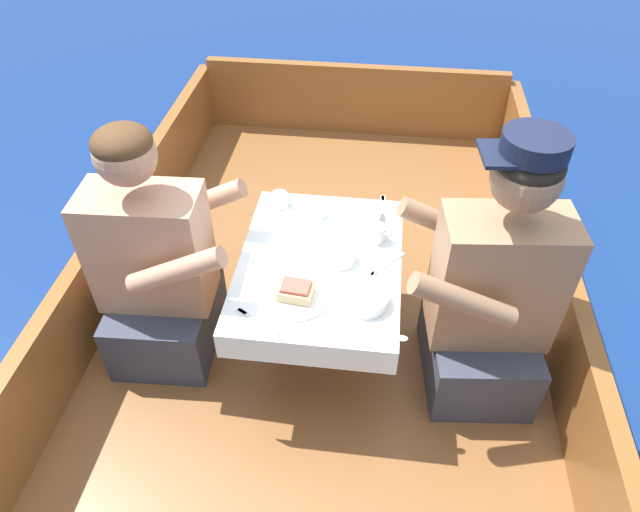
{
  "coord_description": "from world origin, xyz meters",
  "views": [
    {
      "loc": [
        0.18,
        -1.54,
        2.09
      ],
      "look_at": [
        0.0,
        -0.08,
        0.77
      ],
      "focal_mm": 32.0,
      "sensor_mm": 36.0,
      "label": 1
    }
  ],
  "objects_px": {
    "coffee_cup_port": "(376,233)",
    "coffee_cup_starboard": "(280,199)",
    "person_starboard": "(490,297)",
    "sandwich": "(296,291)",
    "person_port": "(157,271)",
    "coffee_cup_center": "(314,211)"
  },
  "relations": [
    {
      "from": "coffee_cup_port",
      "to": "coffee_cup_starboard",
      "type": "height_order",
      "value": "coffee_cup_port"
    },
    {
      "from": "person_starboard",
      "to": "coffee_cup_starboard",
      "type": "distance_m",
      "value": 0.86
    },
    {
      "from": "sandwich",
      "to": "coffee_cup_starboard",
      "type": "height_order",
      "value": "same"
    },
    {
      "from": "person_port",
      "to": "coffee_cup_center",
      "type": "distance_m",
      "value": 0.61
    },
    {
      "from": "sandwich",
      "to": "coffee_cup_port",
      "type": "xyz_separation_m",
      "value": [
        0.24,
        0.32,
        0.0
      ]
    },
    {
      "from": "sandwich",
      "to": "coffee_cup_starboard",
      "type": "bearing_deg",
      "value": 105.78
    },
    {
      "from": "person_starboard",
      "to": "coffee_cup_port",
      "type": "relative_size",
      "value": 10.92
    },
    {
      "from": "person_port",
      "to": "person_starboard",
      "type": "height_order",
      "value": "person_starboard"
    },
    {
      "from": "person_starboard",
      "to": "coffee_cup_center",
      "type": "bearing_deg",
      "value": -32.19
    },
    {
      "from": "person_port",
      "to": "coffee_cup_center",
      "type": "height_order",
      "value": "person_port"
    },
    {
      "from": "coffee_cup_center",
      "to": "coffee_cup_starboard",
      "type": "bearing_deg",
      "value": 157.17
    },
    {
      "from": "person_starboard",
      "to": "coffee_cup_port",
      "type": "height_order",
      "value": "person_starboard"
    },
    {
      "from": "coffee_cup_starboard",
      "to": "person_port",
      "type": "bearing_deg",
      "value": -137.84
    },
    {
      "from": "person_starboard",
      "to": "sandwich",
      "type": "height_order",
      "value": "person_starboard"
    },
    {
      "from": "person_port",
      "to": "sandwich",
      "type": "relative_size",
      "value": 8.13
    },
    {
      "from": "person_starboard",
      "to": "sandwich",
      "type": "relative_size",
      "value": 8.7
    },
    {
      "from": "person_port",
      "to": "coffee_cup_center",
      "type": "xyz_separation_m",
      "value": [
        0.53,
        0.29,
        0.1
      ]
    },
    {
      "from": "coffee_cup_port",
      "to": "coffee_cup_starboard",
      "type": "xyz_separation_m",
      "value": [
        -0.38,
        0.16,
        -0.0
      ]
    },
    {
      "from": "coffee_cup_starboard",
      "to": "coffee_cup_center",
      "type": "xyz_separation_m",
      "value": [
        0.14,
        -0.06,
        0.0
      ]
    },
    {
      "from": "sandwich",
      "to": "coffee_cup_starboard",
      "type": "distance_m",
      "value": 0.5
    },
    {
      "from": "sandwich",
      "to": "coffee_cup_port",
      "type": "height_order",
      "value": "coffee_cup_port"
    },
    {
      "from": "sandwich",
      "to": "coffee_cup_center",
      "type": "distance_m",
      "value": 0.42
    }
  ]
}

